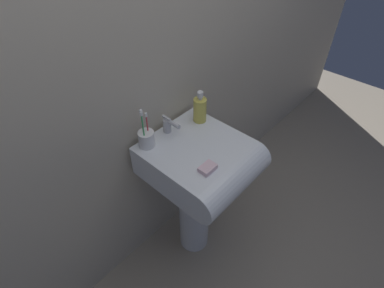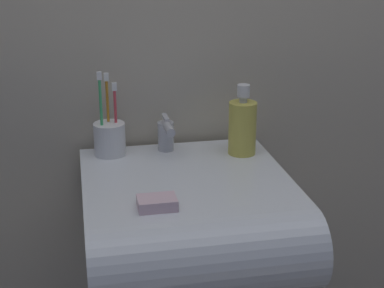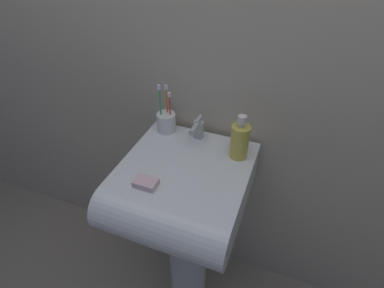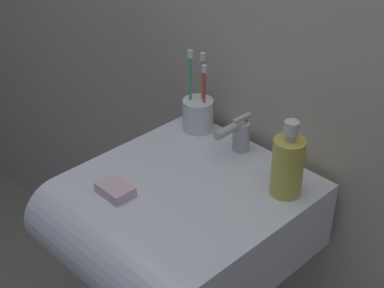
% 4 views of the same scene
% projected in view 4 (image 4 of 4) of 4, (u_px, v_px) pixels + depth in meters
% --- Properties ---
extents(wall_back, '(5.00, 0.05, 2.40)m').
position_uv_depth(wall_back, '(278.00, 25.00, 1.35)').
color(wall_back, '#B7AD99').
rests_on(wall_back, ground).
extents(sink_basin, '(0.48, 0.54, 0.18)m').
position_uv_depth(sink_basin, '(175.00, 224.00, 1.36)').
color(sink_basin, white).
rests_on(sink_basin, sink_pedestal).
extents(faucet, '(0.04, 0.12, 0.09)m').
position_uv_depth(faucet, '(238.00, 134.00, 1.43)').
color(faucet, '#B7B7BC').
rests_on(faucet, sink_basin).
extents(toothbrush_cup, '(0.08, 0.08, 0.22)m').
position_uv_depth(toothbrush_cup, '(198.00, 113.00, 1.53)').
color(toothbrush_cup, white).
rests_on(toothbrush_cup, sink_basin).
extents(soap_bottle, '(0.07, 0.07, 0.18)m').
position_uv_depth(soap_bottle, '(288.00, 165.00, 1.28)').
color(soap_bottle, gold).
rests_on(soap_bottle, sink_basin).
extents(bar_soap, '(0.08, 0.06, 0.02)m').
position_uv_depth(bar_soap, '(115.00, 190.00, 1.30)').
color(bar_soap, silver).
rests_on(bar_soap, sink_basin).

